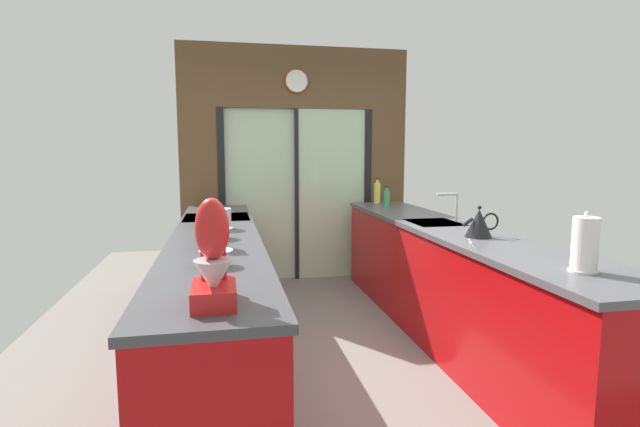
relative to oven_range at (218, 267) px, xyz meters
name	(u,v)px	position (x,y,z in m)	size (l,w,h in m)	color
ground_plane	(329,334)	(0.91, -0.65, -0.47)	(5.04, 7.60, 0.02)	slate
back_wall_unit	(296,150)	(0.91, 1.15, 1.07)	(2.64, 0.12, 2.70)	brown
left_counter_run	(217,303)	(0.00, -1.12, 0.01)	(0.62, 3.80, 0.92)	#AD0C0F
right_counter_run	(448,283)	(1.82, -0.95, 0.01)	(0.62, 3.80, 0.92)	#AD0C0F
sink_faucet	(453,202)	(1.96, -0.70, 0.63)	(0.19, 0.02, 0.25)	#B7BABC
oven_range	(218,267)	(0.00, 0.00, 0.00)	(0.60, 0.60, 0.92)	black
mixing_bowl_near	(216,257)	(0.02, -1.92, 0.51)	(0.18, 0.18, 0.08)	silver
mixing_bowl_far	(218,233)	(0.02, -1.13, 0.50)	(0.21, 0.21, 0.07)	gray
knife_block	(217,233)	(0.02, -1.45, 0.56)	(0.08, 0.14, 0.26)	black
stand_mixer	(213,264)	(0.02, -2.57, 0.63)	(0.17, 0.27, 0.42)	red
stock_pot	(218,219)	(0.02, -0.69, 0.54)	(0.20, 0.20, 0.18)	#B7BABC
kettle	(479,223)	(1.80, -1.42, 0.56)	(0.27, 0.19, 0.22)	black
soap_bottle_near	(387,198)	(1.80, 0.51, 0.56)	(0.06, 0.06, 0.22)	#339E56
soap_bottle_far	(377,192)	(1.80, 0.83, 0.59)	(0.07, 0.07, 0.28)	#D1CC4C
paper_towel_roll	(585,245)	(1.80, -2.42, 0.60)	(0.14, 0.14, 0.30)	#B7BABC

